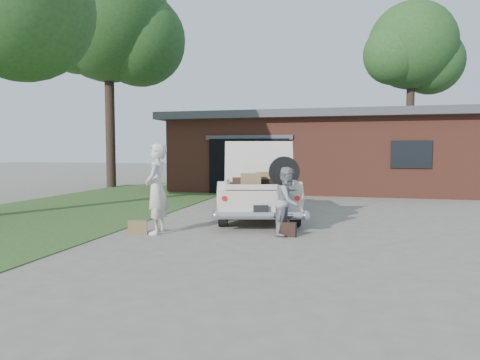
# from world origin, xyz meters

# --- Properties ---
(ground) EXTENTS (90.00, 90.00, 0.00)m
(ground) POSITION_xyz_m (0.00, 0.00, 0.00)
(ground) COLOR gray
(ground) RESTS_ON ground
(grass_strip) EXTENTS (6.00, 16.00, 0.02)m
(grass_strip) POSITION_xyz_m (-5.50, 3.00, 0.01)
(grass_strip) COLOR #2D4C1E
(grass_strip) RESTS_ON ground
(house) EXTENTS (12.80, 7.80, 3.30)m
(house) POSITION_xyz_m (0.98, 11.47, 1.67)
(house) COLOR brown
(house) RESTS_ON ground
(tree_back) EXTENTS (6.58, 5.72, 10.65)m
(tree_back) POSITION_xyz_m (-8.48, 9.68, 7.45)
(tree_back) COLOR #38281E
(tree_back) RESTS_ON ground
(tree_right) EXTENTS (5.52, 4.80, 9.95)m
(tree_right) POSITION_xyz_m (5.73, 17.32, 7.21)
(tree_right) COLOR #38281E
(tree_right) RESTS_ON ground
(sedan) EXTENTS (2.97, 5.15, 1.96)m
(sedan) POSITION_xyz_m (-0.05, 2.63, 0.71)
(sedan) COLOR beige
(sedan) RESTS_ON ground
(woman_left) EXTENTS (0.55, 0.75, 1.90)m
(woman_left) POSITION_xyz_m (-1.59, -0.23, 0.95)
(woman_left) COLOR beige
(woman_left) RESTS_ON ground
(woman_right) EXTENTS (0.69, 0.80, 1.41)m
(woman_right) POSITION_xyz_m (1.10, 0.26, 0.70)
(woman_right) COLOR gray
(woman_right) RESTS_ON ground
(suitcase_left) EXTENTS (0.40, 0.26, 0.30)m
(suitcase_left) POSITION_xyz_m (-1.94, -0.42, 0.15)
(suitcase_left) COLOR olive
(suitcase_left) RESTS_ON ground
(suitcase_right) EXTENTS (0.39, 0.16, 0.29)m
(suitcase_right) POSITION_xyz_m (1.10, 0.12, 0.15)
(suitcase_right) COLOR black
(suitcase_right) RESTS_ON ground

